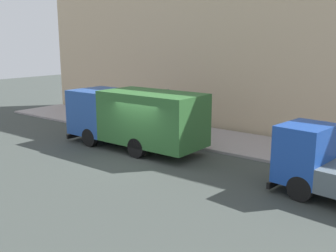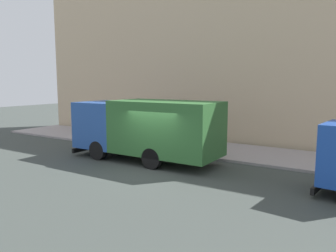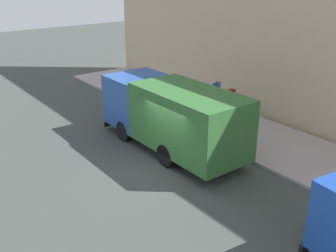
# 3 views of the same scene
# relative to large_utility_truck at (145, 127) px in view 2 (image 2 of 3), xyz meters

# --- Properties ---
(ground) EXTENTS (80.00, 80.00, 0.00)m
(ground) POSITION_rel_large_utility_truck_xyz_m (-1.22, -1.25, -1.63)
(ground) COLOR #3A403C
(sidewalk) EXTENTS (4.17, 30.00, 0.12)m
(sidewalk) POSITION_rel_large_utility_truck_xyz_m (3.87, -1.25, -1.57)
(sidewalk) COLOR #9D9394
(sidewalk) RESTS_ON ground
(building_facade) EXTENTS (0.50, 30.00, 11.32)m
(building_facade) POSITION_rel_large_utility_truck_xyz_m (6.45, -1.25, 4.03)
(building_facade) COLOR #CCB08D
(building_facade) RESTS_ON ground
(large_utility_truck) EXTENTS (2.51, 7.42, 2.89)m
(large_utility_truck) POSITION_rel_large_utility_truck_xyz_m (0.00, 0.00, 0.00)
(large_utility_truck) COLOR #234B9A
(large_utility_truck) RESTS_ON ground
(pedestrian_walking) EXTENTS (0.54, 0.54, 1.61)m
(pedestrian_walking) POSITION_rel_large_utility_truck_xyz_m (4.84, 1.20, -0.67)
(pedestrian_walking) COLOR #413852
(pedestrian_walking) RESTS_ON sidewalk
(traffic_cone_orange) EXTENTS (0.39, 0.39, 0.56)m
(traffic_cone_orange) POSITION_rel_large_utility_truck_xyz_m (2.19, 3.32, -1.23)
(traffic_cone_orange) COLOR orange
(traffic_cone_orange) RESTS_ON sidewalk
(street_sign_post) EXTENTS (0.44, 0.08, 2.65)m
(street_sign_post) POSITION_rel_large_utility_truck_xyz_m (2.18, -0.42, 0.06)
(street_sign_post) COLOR #4C5156
(street_sign_post) RESTS_ON sidewalk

